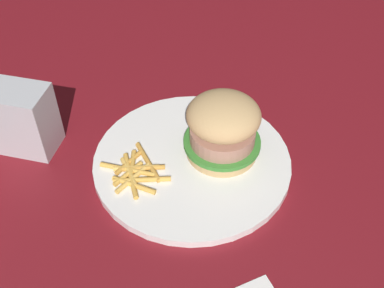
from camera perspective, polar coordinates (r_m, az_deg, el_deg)
The scene contains 5 objects.
ground_plane at distance 0.70m, azimuth 2.53°, elevation -3.15°, with size 1.60×1.60×0.00m, color maroon.
plate at distance 0.70m, azimuth 0.00°, elevation -2.09°, with size 0.28×0.28×0.01m, color white.
sandwich at distance 0.68m, azimuth 3.66°, elevation 1.92°, with size 0.11×0.11×0.09m.
fries_pile at distance 0.68m, azimuth -6.75°, elevation -3.25°, with size 0.10×0.08×0.01m.
napkin_dispenser at distance 0.74m, azimuth -19.44°, elevation 2.80°, with size 0.09×0.06×0.10m, color #B7BABF.
Camera 1 is at (-0.38, 0.28, 0.52)m, focal length 45.31 mm.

